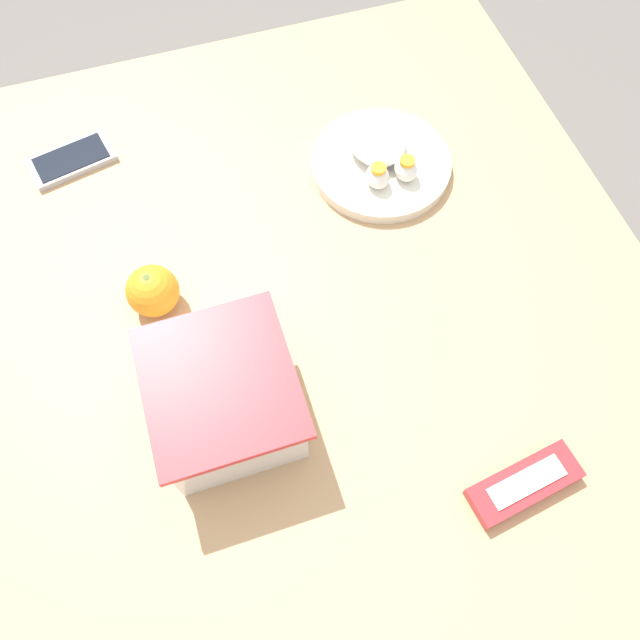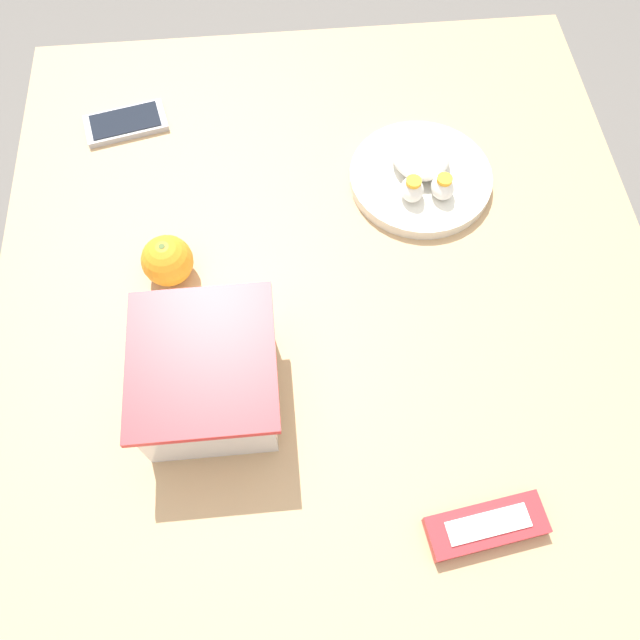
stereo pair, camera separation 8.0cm
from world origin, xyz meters
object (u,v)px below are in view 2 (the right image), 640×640
at_px(orange_fruit, 167,261).
at_px(candy_bar, 486,526).
at_px(rice_plate, 421,173).
at_px(cell_phone, 126,123).
at_px(food_container, 209,378).

distance_m(orange_fruit, candy_bar, 0.52).
relative_size(rice_plate, candy_bar, 1.50).
bearing_deg(cell_phone, rice_plate, -108.97).
xyz_separation_m(food_container, rice_plate, (0.31, -0.31, -0.03)).
height_order(orange_fruit, cell_phone, orange_fruit).
bearing_deg(rice_plate, candy_bar, 179.05).
bearing_deg(food_container, rice_plate, -45.27).
xyz_separation_m(food_container, candy_bar, (-0.19, -0.31, -0.04)).
xyz_separation_m(food_container, cell_phone, (0.46, 0.13, -0.04)).
height_order(food_container, cell_phone, food_container).
relative_size(food_container, candy_bar, 1.31).
bearing_deg(food_container, orange_fruit, 17.13).
bearing_deg(candy_bar, food_container, 57.59).
bearing_deg(orange_fruit, cell_phone, 15.16).
height_order(candy_bar, cell_phone, candy_bar).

